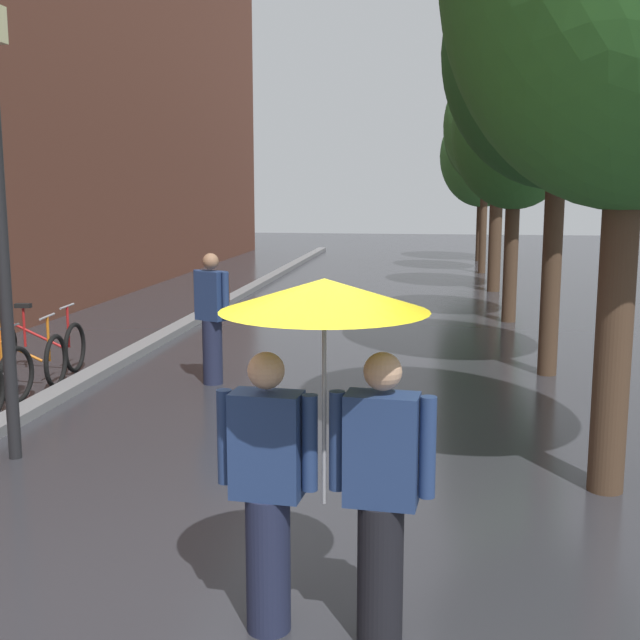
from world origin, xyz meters
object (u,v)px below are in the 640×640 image
street_tree_5 (483,156)px  pedestrian_walking_midground (212,315)px  street_tree_4 (486,132)px  street_tree_2 (516,133)px  couple_under_umbrella (324,400)px  street_tree_1 (562,52)px  parked_bicycle_4 (39,345)px  street_tree_3 (499,126)px  parked_bicycle_3 (17,359)px

street_tree_5 → pedestrian_walking_midground: bearing=-103.4°
street_tree_4 → street_tree_5: (0.15, 4.03, -0.55)m
street_tree_2 → couple_under_umbrella: size_ratio=2.42×
street_tree_1 → parked_bicycle_4: 8.08m
street_tree_4 → parked_bicycle_4: street_tree_4 is taller
street_tree_1 → pedestrian_walking_midground: (-4.42, -1.15, -3.38)m
street_tree_2 → street_tree_1: bearing=-88.2°
street_tree_4 → street_tree_5: 4.07m
street_tree_2 → street_tree_3: (0.02, 4.58, 0.44)m
street_tree_4 → street_tree_5: size_ratio=1.07×
street_tree_4 → pedestrian_walking_midground: bearing=-106.4°
street_tree_3 → parked_bicycle_3: street_tree_3 is taller
street_tree_4 → parked_bicycle_3: 16.89m
street_tree_2 → parked_bicycle_4: 9.23m
street_tree_3 → street_tree_5: (0.10, 8.34, -0.41)m
street_tree_3 → street_tree_5: 8.35m
street_tree_5 → parked_bicycle_3: size_ratio=4.70×
pedestrian_walking_midground → street_tree_2: bearing=52.6°
street_tree_1 → street_tree_5: size_ratio=1.14×
street_tree_1 → couple_under_umbrella: bearing=-107.3°
street_tree_3 → couple_under_umbrella: 16.30m
parked_bicycle_3 → street_tree_1: bearing=13.9°
street_tree_1 → street_tree_5: street_tree_1 is taller
parked_bicycle_3 → parked_bicycle_4: same height
couple_under_umbrella → street_tree_5: bearing=85.0°
pedestrian_walking_midground → street_tree_4: bearing=73.6°
street_tree_4 → pedestrian_walking_midground: size_ratio=3.32×
street_tree_4 → street_tree_1: bearing=-89.3°
street_tree_1 → street_tree_3: bearing=90.7°
couple_under_umbrella → street_tree_3: bearing=82.7°
street_tree_2 → parked_bicycle_4: bearing=-142.7°
parked_bicycle_4 → couple_under_umbrella: (4.87, -6.13, 1.03)m
street_tree_5 → parked_bicycle_4: street_tree_5 is taller
pedestrian_walking_midground → parked_bicycle_3: bearing=-167.4°
street_tree_4 → couple_under_umbrella: bearing=-95.6°
street_tree_3 → pedestrian_walking_midground: (-4.31, -10.18, -3.08)m
street_tree_5 → pedestrian_walking_midground: (-4.40, -18.52, -2.67)m
couple_under_umbrella → street_tree_4: bearing=84.4°
couple_under_umbrella → parked_bicycle_4: bearing=128.5°
parked_bicycle_4 → street_tree_3: bearing=54.9°
parked_bicycle_3 → parked_bicycle_4: 0.91m
parked_bicycle_3 → couple_under_umbrella: 7.12m
street_tree_3 → parked_bicycle_4: street_tree_3 is taller
street_tree_1 → street_tree_2: bearing=91.8°
street_tree_1 → parked_bicycle_4: size_ratio=5.46×
street_tree_1 → street_tree_2: 4.51m
pedestrian_walking_midground → parked_bicycle_4: bearing=172.4°
parked_bicycle_3 → street_tree_4: bearing=66.0°
parked_bicycle_3 → pedestrian_walking_midground: size_ratio=0.66×
street_tree_2 → street_tree_4: size_ratio=0.88×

